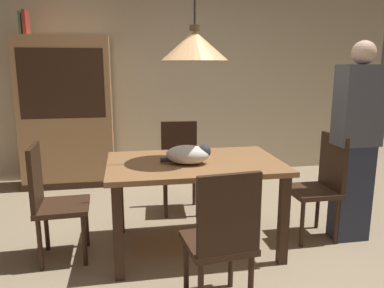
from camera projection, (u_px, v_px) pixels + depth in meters
ground at (206, 269)px, 2.86m from camera, size 10.00×10.00×0.00m
back_wall at (166, 69)px, 5.10m from camera, size 6.40×0.10×2.90m
dining_table at (194, 173)px, 3.08m from camera, size 1.40×0.90×0.75m
chair_far_back at (180, 162)px, 3.95m from camera, size 0.43×0.43×0.93m
chair_right_side at (321, 182)px, 3.30m from camera, size 0.41×0.41×0.93m
chair_left_side at (51, 198)px, 2.91m from camera, size 0.42×0.42×0.93m
chair_near_front at (222, 236)px, 2.26m from camera, size 0.44×0.44×0.93m
cat_sleeping at (189, 154)px, 2.96m from camera, size 0.40×0.31×0.16m
pendant_lamp at (195, 45)px, 2.86m from camera, size 0.52×0.52×1.30m
hutch_bookcase at (67, 116)px, 4.68m from camera, size 1.12×0.45×1.85m
book_green_slim at (22, 24)px, 4.38m from camera, size 0.03×0.20×0.26m
book_red_tall at (26, 23)px, 4.39m from camera, size 0.04×0.22×0.28m
person_standing at (355, 143)px, 3.20m from camera, size 0.36×0.22×1.71m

